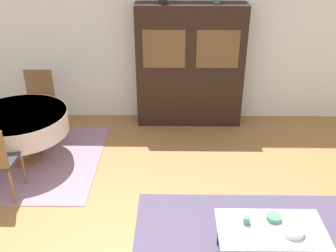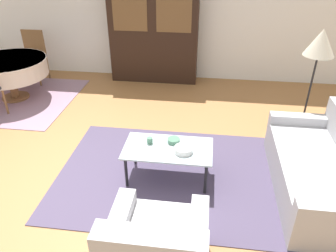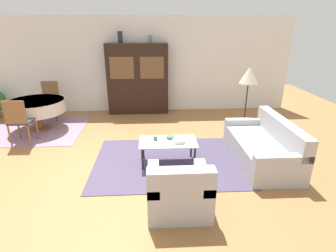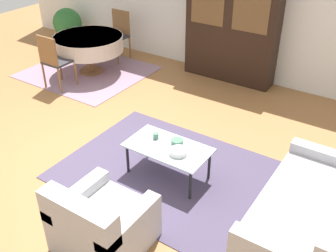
{
  "view_description": "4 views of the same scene",
  "coord_description": "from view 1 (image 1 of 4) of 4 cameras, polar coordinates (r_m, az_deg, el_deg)",
  "views": [
    {
      "loc": [
        0.26,
        -2.7,
        3.12
      ],
      "look_at": [
        0.2,
        1.4,
        0.95
      ],
      "focal_mm": 42.0,
      "sensor_mm": 36.0,
      "label": 1
    },
    {
      "loc": [
        1.64,
        -2.96,
        2.64
      ],
      "look_at": [
        1.22,
        0.23,
        0.75
      ],
      "focal_mm": 35.0,
      "sensor_mm": 36.0,
      "label": 2
    },
    {
      "loc": [
        0.99,
        -4.15,
        2.43
      ],
      "look_at": [
        1.22,
        0.23,
        0.75
      ],
      "focal_mm": 28.0,
      "sensor_mm": 36.0,
      "label": 3
    },
    {
      "loc": [
        3.43,
        -3.12,
        3.22
      ],
      "look_at": [
        1.22,
        0.23,
        0.75
      ],
      "focal_mm": 42.0,
      "sensor_mm": 36.0,
      "label": 4
    }
  ],
  "objects": [
    {
      "name": "bowl_small",
      "position": [
        4.16,
        15.16,
        -12.71
      ],
      "size": [
        0.15,
        0.15,
        0.05
      ],
      "color": "#4C7A60",
      "rests_on": "coffee_table"
    },
    {
      "name": "dining_table",
      "position": [
        5.85,
        -20.75,
        0.42
      ],
      "size": [
        1.34,
        1.34,
        0.74
      ],
      "color": "brown",
      "rests_on": "dining_rug"
    },
    {
      "name": "dining_chair_far",
      "position": [
        6.62,
        -18.21,
        3.88
      ],
      "size": [
        0.44,
        0.44,
        1.0
      ],
      "rotation": [
        0.0,
        0.0,
        3.14
      ],
      "color": "brown",
      "rests_on": "dining_rug"
    },
    {
      "name": "coffee_table",
      "position": [
        4.1,
        14.7,
        -14.63
      ],
      "size": [
        1.05,
        0.59,
        0.44
      ],
      "color": "black",
      "rests_on": "area_rug"
    },
    {
      "name": "bowl",
      "position": [
        4.06,
        17.7,
        -14.24
      ],
      "size": [
        0.22,
        0.22,
        0.06
      ],
      "color": "white",
      "rests_on": "coffee_table"
    },
    {
      "name": "dining_rug",
      "position": [
        6.12,
        -20.52,
        -4.67
      ],
      "size": [
        2.28,
        2.06,
        0.01
      ],
      "color": "gray",
      "rests_on": "ground_plane"
    },
    {
      "name": "wall_back",
      "position": [
        6.57,
        -1.51,
        12.27
      ],
      "size": [
        10.0,
        0.06,
        2.7
      ],
      "color": "white",
      "rests_on": "ground_plane"
    },
    {
      "name": "cup",
      "position": [
        4.05,
        11.35,
        -13.26
      ],
      "size": [
        0.07,
        0.07,
        0.08
      ],
      "color": "#4C7A60",
      "rests_on": "coffee_table"
    },
    {
      "name": "display_cabinet",
      "position": [
        6.45,
        3.19,
        8.62
      ],
      "size": [
        1.72,
        0.4,
        1.99
      ],
      "color": "black",
      "rests_on": "ground_plane"
    }
  ]
}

